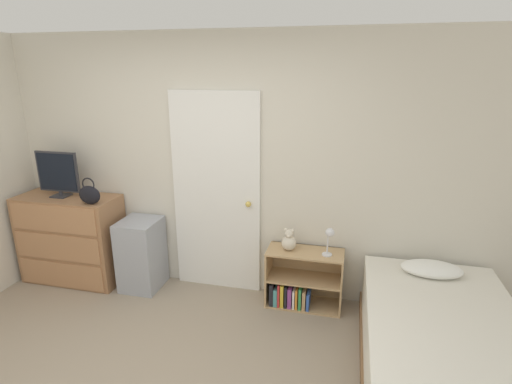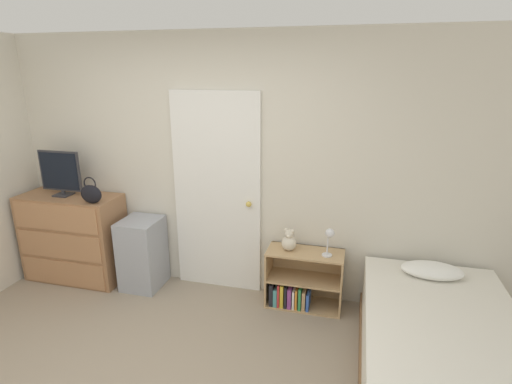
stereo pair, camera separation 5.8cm
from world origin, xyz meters
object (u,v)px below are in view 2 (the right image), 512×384
at_px(desk_lamp, 329,237).
at_px(bed, 442,354).
at_px(storage_bin, 143,253).
at_px(teddy_bear, 289,241).
at_px(dresser, 74,237).
at_px(handbag, 91,194).
at_px(bookshelf, 298,284).
at_px(tv, 60,173).

distance_m(desk_lamp, bed, 1.25).
xyz_separation_m(storage_bin, teddy_bear, (1.53, 0.05, 0.29)).
height_order(dresser, desk_lamp, dresser).
distance_m(teddy_bear, bed, 1.53).
relative_size(handbag, bookshelf, 0.37).
relative_size(teddy_bear, bed, 0.11).
bearing_deg(tv, storage_bin, 1.21).
relative_size(tv, bed, 0.25).
height_order(dresser, storage_bin, dresser).
bearing_deg(teddy_bear, storage_bin, -178.14).
relative_size(teddy_bear, desk_lamp, 0.79).
bearing_deg(teddy_bear, dresser, -178.26).
xyz_separation_m(handbag, teddy_bear, (1.93, 0.21, -0.38)).
relative_size(dresser, handbag, 3.93).
bearing_deg(bookshelf, handbag, -174.02).
bearing_deg(bed, tv, 168.84).
bearing_deg(tv, bed, -11.16).
relative_size(dresser, storage_bin, 1.43).
height_order(desk_lamp, bed, desk_lamp).
distance_m(handbag, desk_lamp, 2.33).
bearing_deg(handbag, storage_bin, 22.12).
relative_size(handbag, storage_bin, 0.36).
height_order(handbag, bookshelf, handbag).
bearing_deg(tv, handbag, -17.91).
height_order(tv, bookshelf, tv).
height_order(storage_bin, bookshelf, storage_bin).
height_order(bookshelf, bed, bed).
distance_m(handbag, bed, 3.32).
bearing_deg(handbag, teddy_bear, 6.31).
bearing_deg(bookshelf, bed, -34.40).
height_order(storage_bin, desk_lamp, desk_lamp).
xyz_separation_m(bookshelf, bed, (1.14, -0.78, 0.04)).
bearing_deg(storage_bin, handbag, -157.88).
bearing_deg(dresser, tv, 176.90).
distance_m(tv, desk_lamp, 2.79).
distance_m(handbag, storage_bin, 0.80).
bearing_deg(dresser, bookshelf, 1.66).
distance_m(dresser, tv, 0.72).
bearing_deg(bed, desk_lamp, 139.66).
xyz_separation_m(bookshelf, teddy_bear, (-0.10, 0.00, 0.44)).
bearing_deg(bookshelf, dresser, -178.34).
relative_size(tv, bookshelf, 0.66).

